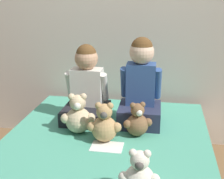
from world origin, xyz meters
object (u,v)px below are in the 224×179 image
Objects in this scene: child_on_right at (141,87)px; teddy_bear_held_by_left_child at (78,116)px; teddy_bear_held_by_right_child at (137,122)px; bed at (102,179)px; sign_card at (107,147)px; child_on_left at (86,89)px; teddy_bear_between_children at (104,125)px; teddy_bear_at_foot_of_bed at (139,176)px.

child_on_right reaches higher than teddy_bear_held_by_left_child.
bed is at bearing -151.59° from teddy_bear_held_by_right_child.
sign_card is at bearing -113.24° from child_on_right.
bed is 0.70m from child_on_left.
bed is 6.52× the size of teddy_bear_held_by_left_child.
teddy_bear_held_by_right_child is at bearing 23.43° from teddy_bear_between_children.
bed is at bearing 122.30° from teddy_bear_at_foot_of_bed.
teddy_bear_between_children is 1.11× the size of teddy_bear_at_foot_of_bed.
teddy_bear_at_foot_of_bed is (0.49, -0.63, -0.02)m from teddy_bear_held_by_left_child.
teddy_bear_held_by_right_child is 1.18× the size of sign_card.
child_on_right is at bearing 52.75° from teddy_bear_between_children.
sign_card is (0.24, -0.18, -0.12)m from teddy_bear_held_by_left_child.
teddy_bear_held_by_left_child is 0.80m from teddy_bear_at_foot_of_bed.
bed is 7.70× the size of teddy_bear_at_foot_of_bed.
bed is 3.24× the size of child_on_left.
teddy_bear_at_foot_of_bed is (0.49, -0.89, -0.14)m from child_on_left.
teddy_bear_held_by_left_child is (-0.42, -0.25, -0.16)m from child_on_right.
teddy_bear_held_by_right_child is at bearing 49.04° from sign_card.
teddy_bear_at_foot_of_bed is (0.07, -0.65, 0.00)m from teddy_bear_held_by_right_child.
teddy_bear_at_foot_of_bed is at bearing -60.87° from child_on_left.
child_on_right is 0.29m from teddy_bear_held_by_right_child.
teddy_bear_held_by_left_child is 1.19× the size of teddy_bear_held_by_right_child.
child_on_right is at bearing 92.78° from teddy_bear_at_foot_of_bed.
child_on_right reaches higher than bed.
teddy_bear_held_by_right_child is (0.00, -0.23, -0.18)m from child_on_right.
child_on_left is 2.38× the size of teddy_bear_at_foot_of_bed.
teddy_bear_held_by_left_child is at bearing 148.11° from teddy_bear_between_children.
teddy_bear_held_by_right_child is at bearing 50.37° from bed.
teddy_bear_at_foot_of_bed is (0.28, -0.53, -0.01)m from teddy_bear_between_children.
teddy_bear_held_by_left_child reaches higher than teddy_bear_at_foot_of_bed.
sign_card is at bearing 117.08° from teddy_bear_at_foot_of_bed.
child_on_left is at bearing 178.30° from child_on_right.
teddy_bear_between_children is (0.21, -0.10, -0.01)m from teddy_bear_held_by_left_child.
bed is 9.15× the size of sign_card.
child_on_left reaches higher than sign_card.
sign_card is at bearing -152.92° from teddy_bear_held_by_right_child.
teddy_bear_held_by_right_child is 0.29m from sign_card.
teddy_bear_held_by_left_child is at bearing 160.93° from teddy_bear_held_by_right_child.
teddy_bear_held_by_right_child is 0.89× the size of teddy_bear_between_children.
child_on_right is 2.24× the size of teddy_bear_held_by_left_child.
child_on_left is at bearing 117.09° from teddy_bear_at_foot_of_bed.
teddy_bear_held_by_left_child is at bearing 125.94° from teddy_bear_at_foot_of_bed.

